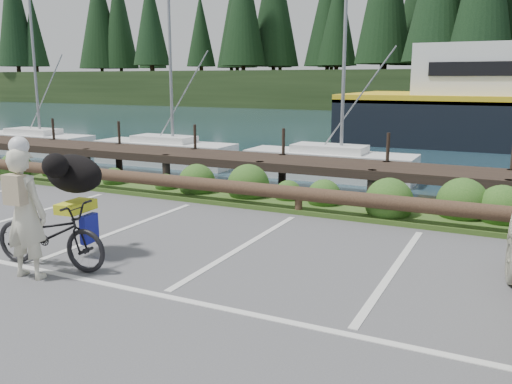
% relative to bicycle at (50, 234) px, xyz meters
% --- Properties ---
extents(ground, '(72.00, 72.00, 0.00)m').
position_rel_bicycle_xyz_m(ground, '(2.19, 0.20, -0.52)').
color(ground, '#4E4E50').
extents(harbor_backdrop, '(170.00, 160.00, 30.00)m').
position_rel_bicycle_xyz_m(harbor_backdrop, '(2.58, 78.67, -0.52)').
color(harbor_backdrop, '#19313D').
rests_on(harbor_backdrop, ground).
extents(vegetation_strip, '(34.00, 1.60, 0.10)m').
position_rel_bicycle_xyz_m(vegetation_strip, '(2.19, 5.50, -0.47)').
color(vegetation_strip, '#3D5B21').
rests_on(vegetation_strip, ground).
extents(log_rail, '(32.00, 0.30, 0.60)m').
position_rel_bicycle_xyz_m(log_rail, '(2.19, 4.80, -0.52)').
color(log_rail, '#443021').
rests_on(log_rail, ground).
extents(bicycle, '(2.05, 0.89, 1.05)m').
position_rel_bicycle_xyz_m(bicycle, '(0.00, 0.00, 0.00)').
color(bicycle, black).
rests_on(bicycle, ground).
extents(cyclist, '(0.74, 0.52, 1.92)m').
position_rel_bicycle_xyz_m(cyclist, '(0.05, -0.46, 0.43)').
color(cyclist, beige).
rests_on(cyclist, ground).
extents(dog, '(0.63, 1.13, 0.63)m').
position_rel_bicycle_xyz_m(dog, '(-0.06, 0.64, 0.84)').
color(dog, black).
rests_on(dog, bicycle).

